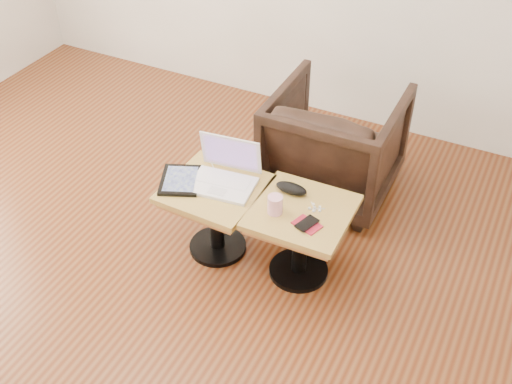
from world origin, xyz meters
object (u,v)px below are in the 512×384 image
at_px(striped_cup, 275,205).
at_px(armchair, 335,143).
at_px(side_table_left, 216,203).
at_px(laptop, 225,175).
at_px(side_table_right, 301,226).

distance_m(striped_cup, armchair, 0.86).
bearing_deg(armchair, side_table_left, 64.45).
xyz_separation_m(laptop, armchair, (0.34, 0.74, -0.15)).
height_order(side_table_left, striped_cup, striped_cup).
relative_size(side_table_right, striped_cup, 5.08).
xyz_separation_m(side_table_right, armchair, (-0.11, 0.77, 0.01)).
relative_size(side_table_right, armchair, 0.67).
height_order(side_table_left, side_table_right, same).
bearing_deg(armchair, laptop, 64.54).
xyz_separation_m(side_table_left, laptop, (0.03, 0.06, 0.16)).
bearing_deg(side_table_right, striped_cup, -146.42).
distance_m(side_table_left, side_table_right, 0.48).
bearing_deg(striped_cup, side_table_right, 34.71).
bearing_deg(side_table_left, laptop, 65.94).
relative_size(striped_cup, armchair, 0.13).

